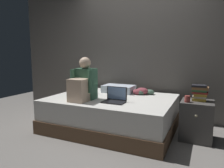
{
  "coord_description": "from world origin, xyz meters",
  "views": [
    {
      "loc": [
        1.21,
        -2.76,
        1.24
      ],
      "look_at": [
        -0.11,
        0.1,
        0.78
      ],
      "focal_mm": 33.61,
      "sensor_mm": 36.0,
      "label": 1
    }
  ],
  "objects_px": {
    "pillow": "(119,89)",
    "nightstand": "(196,120)",
    "book_stack": "(200,92)",
    "clothes_pile": "(142,92)",
    "bed": "(112,113)",
    "mug": "(187,99)",
    "laptop": "(115,98)",
    "person_sitting": "(83,84)"
  },
  "relations": [
    {
      "from": "laptop",
      "to": "mug",
      "type": "relative_size",
      "value": 3.56
    },
    {
      "from": "nightstand",
      "to": "laptop",
      "type": "distance_m",
      "value": 1.22
    },
    {
      "from": "bed",
      "to": "book_stack",
      "type": "height_order",
      "value": "book_stack"
    },
    {
      "from": "bed",
      "to": "book_stack",
      "type": "distance_m",
      "value": 1.39
    },
    {
      "from": "bed",
      "to": "laptop",
      "type": "bearing_deg",
      "value": -57.73
    },
    {
      "from": "nightstand",
      "to": "person_sitting",
      "type": "height_order",
      "value": "person_sitting"
    },
    {
      "from": "nightstand",
      "to": "clothes_pile",
      "type": "relative_size",
      "value": 1.56
    },
    {
      "from": "laptop",
      "to": "book_stack",
      "type": "relative_size",
      "value": 1.38
    },
    {
      "from": "clothes_pile",
      "to": "pillow",
      "type": "bearing_deg",
      "value": 177.28
    },
    {
      "from": "pillow",
      "to": "mug",
      "type": "height_order",
      "value": "pillow"
    },
    {
      "from": "bed",
      "to": "pillow",
      "type": "distance_m",
      "value": 0.56
    },
    {
      "from": "bed",
      "to": "person_sitting",
      "type": "xyz_separation_m",
      "value": [
        -0.32,
        -0.36,
        0.52
      ]
    },
    {
      "from": "book_stack",
      "to": "mug",
      "type": "distance_m",
      "value": 0.23
    },
    {
      "from": "bed",
      "to": "mug",
      "type": "height_order",
      "value": "mug"
    },
    {
      "from": "nightstand",
      "to": "clothes_pile",
      "type": "bearing_deg",
      "value": 160.49
    },
    {
      "from": "pillow",
      "to": "book_stack",
      "type": "bearing_deg",
      "value": -12.61
    },
    {
      "from": "pillow",
      "to": "nightstand",
      "type": "bearing_deg",
      "value": -14.17
    },
    {
      "from": "bed",
      "to": "mug",
      "type": "xyz_separation_m",
      "value": [
        1.17,
        -0.02,
        0.35
      ]
    },
    {
      "from": "nightstand",
      "to": "mug",
      "type": "distance_m",
      "value": 0.37
    },
    {
      "from": "pillow",
      "to": "mug",
      "type": "relative_size",
      "value": 6.22
    },
    {
      "from": "book_stack",
      "to": "mug",
      "type": "height_order",
      "value": "book_stack"
    },
    {
      "from": "person_sitting",
      "to": "clothes_pile",
      "type": "xyz_separation_m",
      "value": [
        0.7,
        0.79,
        -0.2
      ]
    },
    {
      "from": "pillow",
      "to": "clothes_pile",
      "type": "relative_size",
      "value": 1.55
    },
    {
      "from": "laptop",
      "to": "clothes_pile",
      "type": "distance_m",
      "value": 0.75
    },
    {
      "from": "person_sitting",
      "to": "book_stack",
      "type": "bearing_deg",
      "value": 17.04
    },
    {
      "from": "person_sitting",
      "to": "laptop",
      "type": "bearing_deg",
      "value": 7.09
    },
    {
      "from": "book_stack",
      "to": "clothes_pile",
      "type": "xyz_separation_m",
      "value": [
        -0.94,
        0.29,
        -0.11
      ]
    },
    {
      "from": "book_stack",
      "to": "pillow",
      "type": "bearing_deg",
      "value": 167.39
    },
    {
      "from": "nightstand",
      "to": "pillow",
      "type": "xyz_separation_m",
      "value": [
        -1.37,
        0.35,
        0.31
      ]
    },
    {
      "from": "person_sitting",
      "to": "mug",
      "type": "bearing_deg",
      "value": 13.12
    },
    {
      "from": "nightstand",
      "to": "laptop",
      "type": "height_order",
      "value": "laptop"
    },
    {
      "from": "pillow",
      "to": "clothes_pile",
      "type": "xyz_separation_m",
      "value": [
        0.45,
        -0.02,
        -0.01
      ]
    },
    {
      "from": "pillow",
      "to": "clothes_pile",
      "type": "distance_m",
      "value": 0.46
    },
    {
      "from": "mug",
      "to": "clothes_pile",
      "type": "height_order",
      "value": "mug"
    },
    {
      "from": "bed",
      "to": "pillow",
      "type": "bearing_deg",
      "value": 98.89
    },
    {
      "from": "nightstand",
      "to": "book_stack",
      "type": "relative_size",
      "value": 2.43
    },
    {
      "from": "nightstand",
      "to": "clothes_pile",
      "type": "xyz_separation_m",
      "value": [
        -0.92,
        0.32,
        0.3
      ]
    },
    {
      "from": "laptop",
      "to": "nightstand",
      "type": "bearing_deg",
      "value": 19.96
    },
    {
      "from": "bed",
      "to": "mug",
      "type": "bearing_deg",
      "value": -0.79
    },
    {
      "from": "book_stack",
      "to": "clothes_pile",
      "type": "relative_size",
      "value": 0.64
    },
    {
      "from": "bed",
      "to": "mug",
      "type": "distance_m",
      "value": 1.22
    },
    {
      "from": "pillow",
      "to": "mug",
      "type": "xyz_separation_m",
      "value": [
        1.24,
        -0.47,
        0.02
      ]
    }
  ]
}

